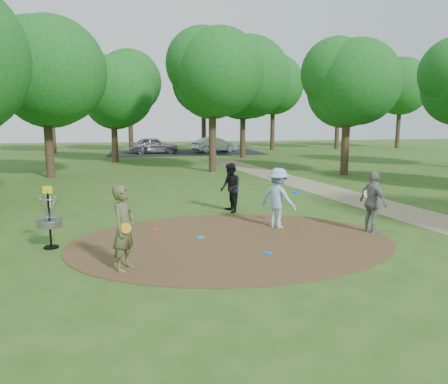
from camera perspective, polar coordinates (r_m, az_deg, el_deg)
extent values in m
plane|color=#2D5119|center=(11.35, 1.17, -6.48)|extent=(100.00, 100.00, 0.00)
cylinder|color=#47301C|center=(11.34, 1.17, -6.43)|extent=(8.40, 8.40, 0.02)
cube|color=#8C7A5B|center=(15.74, 23.33, -2.70)|extent=(7.55, 39.89, 0.01)
cube|color=black|center=(41.00, -5.00, 5.16)|extent=(14.00, 8.00, 0.01)
imported|color=#515833|center=(9.28, -12.94, -4.62)|extent=(0.67, 0.78, 1.80)
cylinder|color=gold|center=(9.07, -12.70, -4.62)|extent=(0.22, 0.04, 0.22)
imported|color=#91B5D9|center=(12.66, 7.07, -0.80)|extent=(1.22, 1.28, 1.75)
cylinder|color=blue|center=(12.83, 9.35, -0.06)|extent=(0.29, 0.29, 0.08)
imported|color=black|center=(14.70, 0.85, 0.55)|extent=(0.73, 0.88, 1.67)
cylinder|color=blue|center=(14.73, 1.74, 0.20)|extent=(0.22, 0.07, 0.22)
imported|color=gray|center=(12.70, 18.90, -1.28)|extent=(0.60, 1.07, 1.72)
cylinder|color=white|center=(12.61, 18.14, -0.21)|extent=(0.23, 0.12, 0.22)
cylinder|color=#198ECB|center=(11.65, -3.14, -5.91)|extent=(0.22, 0.22, 0.02)
cylinder|color=blue|center=(10.37, 5.85, -7.93)|extent=(0.22, 0.22, 0.02)
cylinder|color=red|center=(12.59, -8.88, -4.83)|extent=(0.22, 0.22, 0.02)
imported|color=#98999F|center=(40.22, -9.11, 6.05)|extent=(4.37, 1.79, 1.49)
imported|color=#AAACB2|center=(41.39, -1.18, 6.20)|extent=(4.49, 2.71, 1.40)
cylinder|color=black|center=(11.44, -21.82, -3.56)|extent=(0.05, 0.05, 1.35)
cylinder|color=black|center=(11.60, -21.62, -6.71)|extent=(0.36, 0.36, 0.04)
cylinder|color=gray|center=(11.45, -21.81, -3.83)|extent=(0.60, 0.60, 0.16)
torus|color=gray|center=(11.43, -21.83, -3.44)|extent=(0.63, 0.63, 0.03)
torus|color=gray|center=(11.33, -22.00, -0.72)|extent=(0.58, 0.58, 0.02)
cube|color=yellow|center=(11.30, -22.07, 0.28)|extent=(0.22, 0.02, 0.18)
cylinder|color=#332316|center=(25.13, -21.91, 6.07)|extent=(0.44, 0.44, 3.80)
sphere|color=#154F17|center=(25.19, -22.41, 13.89)|extent=(5.59, 5.59, 5.59)
cylinder|color=#332316|center=(26.04, -1.52, 7.27)|extent=(0.44, 0.44, 4.18)
sphere|color=#154F17|center=(26.13, -1.55, 14.93)|extent=(5.08, 5.08, 5.08)
cylinder|color=#332316|center=(25.36, 15.56, 6.22)|extent=(0.44, 0.44, 3.61)
sphere|color=#154F17|center=(25.38, 15.88, 13.17)|extent=(4.64, 4.64, 4.64)
cylinder|color=#332316|center=(32.73, -14.09, 6.79)|extent=(0.44, 0.44, 3.42)
sphere|color=#154F17|center=(32.74, -14.32, 12.20)|extent=(5.02, 5.02, 5.02)
cylinder|color=#332316|center=(35.65, 2.46, 8.04)|extent=(0.44, 0.44, 4.37)
sphere|color=#154F17|center=(35.77, 2.51, 14.41)|extent=(6.49, 6.49, 6.49)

